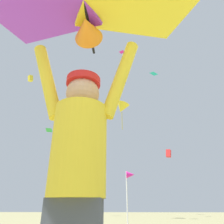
{
  "coord_description": "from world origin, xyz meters",
  "views": [
    {
      "loc": [
        0.21,
        -1.27,
        0.77
      ],
      "look_at": [
        -0.1,
        2.32,
        2.42
      ],
      "focal_mm": 33.93,
      "sensor_mm": 36.0,
      "label": 1
    }
  ],
  "objects_px": {
    "distant_kite_yellow_far_center": "(122,108)",
    "distant_kite_magenta_mid_right": "(122,52)",
    "distant_kite_teal_mid_left": "(154,73)",
    "kite_flyer_person": "(77,177)",
    "held_stunt_kite": "(86,4)",
    "distant_kite_purple_low_right": "(89,150)",
    "distant_kite_yellow_high_left": "(30,78)",
    "marker_flag": "(130,179)",
    "distant_kite_orange_high_right": "(94,21)",
    "distant_kite_green_overhead_distant": "(49,130)",
    "distant_kite_red_low_left": "(169,153)"
  },
  "relations": [
    {
      "from": "distant_kite_yellow_far_center",
      "to": "distant_kite_magenta_mid_right",
      "type": "distance_m",
      "value": 10.43
    },
    {
      "from": "distant_kite_teal_mid_left",
      "to": "kite_flyer_person",
      "type": "bearing_deg",
      "value": -100.24
    },
    {
      "from": "held_stunt_kite",
      "to": "distant_kite_magenta_mid_right",
      "type": "bearing_deg",
      "value": 90.92
    },
    {
      "from": "kite_flyer_person",
      "to": "distant_kite_purple_low_right",
      "type": "distance_m",
      "value": 27.8
    },
    {
      "from": "kite_flyer_person",
      "to": "distant_kite_teal_mid_left",
      "type": "distance_m",
      "value": 18.64
    },
    {
      "from": "distant_kite_yellow_high_left",
      "to": "marker_flag",
      "type": "distance_m",
      "value": 19.48
    },
    {
      "from": "distant_kite_yellow_high_left",
      "to": "distant_kite_yellow_far_center",
      "type": "bearing_deg",
      "value": 7.07
    },
    {
      "from": "distant_kite_magenta_mid_right",
      "to": "distant_kite_orange_high_right",
      "type": "relative_size",
      "value": 0.5
    },
    {
      "from": "distant_kite_green_overhead_distant",
      "to": "marker_flag",
      "type": "bearing_deg",
      "value": -59.61
    },
    {
      "from": "distant_kite_green_overhead_distant",
      "to": "distant_kite_teal_mid_left",
      "type": "height_order",
      "value": "distant_kite_teal_mid_left"
    },
    {
      "from": "distant_kite_yellow_high_left",
      "to": "distant_kite_teal_mid_left",
      "type": "xyz_separation_m",
      "value": [
        12.98,
        -2.52,
        -1.89
      ]
    },
    {
      "from": "kite_flyer_person",
      "to": "distant_kite_yellow_high_left",
      "type": "xyz_separation_m",
      "value": [
        -10.29,
        17.37,
        12.83
      ]
    },
    {
      "from": "distant_kite_yellow_high_left",
      "to": "distant_kite_magenta_mid_right",
      "type": "distance_m",
      "value": 12.66
    },
    {
      "from": "distant_kite_magenta_mid_right",
      "to": "marker_flag",
      "type": "bearing_deg",
      "value": -87.71
    },
    {
      "from": "held_stunt_kite",
      "to": "distant_kite_yellow_far_center",
      "type": "distance_m",
      "value": 20.37
    },
    {
      "from": "distant_kite_purple_low_right",
      "to": "marker_flag",
      "type": "bearing_deg",
      "value": -74.68
    },
    {
      "from": "distant_kite_green_overhead_distant",
      "to": "distant_kite_yellow_high_left",
      "type": "xyz_separation_m",
      "value": [
        0.01,
        -6.97,
        3.49
      ]
    },
    {
      "from": "distant_kite_orange_high_right",
      "to": "distant_kite_purple_low_right",
      "type": "distance_m",
      "value": 15.98
    },
    {
      "from": "distant_kite_yellow_far_center",
      "to": "marker_flag",
      "type": "height_order",
      "value": "distant_kite_yellow_far_center"
    },
    {
      "from": "distant_kite_green_overhead_distant",
      "to": "distant_kite_teal_mid_left",
      "type": "relative_size",
      "value": 1.71
    },
    {
      "from": "distant_kite_orange_high_right",
      "to": "distant_kite_yellow_far_center",
      "type": "bearing_deg",
      "value": 51.14
    },
    {
      "from": "distant_kite_green_overhead_distant",
      "to": "distant_kite_teal_mid_left",
      "type": "distance_m",
      "value": 16.16
    },
    {
      "from": "distant_kite_green_overhead_distant",
      "to": "distant_kite_yellow_far_center",
      "type": "height_order",
      "value": "distant_kite_yellow_far_center"
    },
    {
      "from": "distant_kite_green_overhead_distant",
      "to": "distant_kite_yellow_high_left",
      "type": "bearing_deg",
      "value": -89.89
    },
    {
      "from": "kite_flyer_person",
      "to": "held_stunt_kite",
      "type": "distance_m",
      "value": 1.34
    },
    {
      "from": "distant_kite_yellow_far_center",
      "to": "distant_kite_teal_mid_left",
      "type": "bearing_deg",
      "value": -50.48
    },
    {
      "from": "distant_kite_orange_high_right",
      "to": "marker_flag",
      "type": "distance_m",
      "value": 19.98
    },
    {
      "from": "distant_kite_purple_low_right",
      "to": "distant_kite_orange_high_right",
      "type": "bearing_deg",
      "value": -79.34
    },
    {
      "from": "distant_kite_yellow_far_center",
      "to": "distant_kite_orange_high_right",
      "type": "relative_size",
      "value": 2.01
    },
    {
      "from": "distant_kite_red_low_left",
      "to": "held_stunt_kite",
      "type": "bearing_deg",
      "value": -100.96
    },
    {
      "from": "kite_flyer_person",
      "to": "marker_flag",
      "type": "relative_size",
      "value": 0.98
    },
    {
      "from": "distant_kite_red_low_left",
      "to": "distant_kite_yellow_far_center",
      "type": "distance_m",
      "value": 16.02
    },
    {
      "from": "distant_kite_green_overhead_distant",
      "to": "distant_kite_orange_high_right",
      "type": "height_order",
      "value": "distant_kite_orange_high_right"
    },
    {
      "from": "kite_flyer_person",
      "to": "distant_kite_orange_high_right",
      "type": "height_order",
      "value": "distant_kite_orange_high_right"
    },
    {
      "from": "held_stunt_kite",
      "to": "distant_kite_magenta_mid_right",
      "type": "xyz_separation_m",
      "value": [
        -0.35,
        21.71,
        18.07
      ]
    },
    {
      "from": "distant_kite_orange_high_right",
      "to": "kite_flyer_person",
      "type": "bearing_deg",
      "value": -78.38
    },
    {
      "from": "distant_kite_yellow_high_left",
      "to": "distant_kite_red_low_left",
      "type": "relative_size",
      "value": 0.57
    },
    {
      "from": "distant_kite_green_overhead_distant",
      "to": "marker_flag",
      "type": "xyz_separation_m",
      "value": [
        10.57,
        -18.02,
        -8.58
      ]
    },
    {
      "from": "distant_kite_red_low_left",
      "to": "marker_flag",
      "type": "relative_size",
      "value": 0.64
    },
    {
      "from": "kite_flyer_person",
      "to": "distant_kite_magenta_mid_right",
      "type": "bearing_deg",
      "value": 90.91
    },
    {
      "from": "held_stunt_kite",
      "to": "distant_kite_magenta_mid_right",
      "type": "height_order",
      "value": "distant_kite_magenta_mid_right"
    },
    {
      "from": "distant_kite_teal_mid_left",
      "to": "distant_kite_magenta_mid_right",
      "type": "bearing_deg",
      "value": 114.12
    },
    {
      "from": "distant_kite_purple_low_right",
      "to": "marker_flag",
      "type": "distance_m",
      "value": 21.74
    },
    {
      "from": "distant_kite_magenta_mid_right",
      "to": "distant_kite_yellow_far_center",
      "type": "bearing_deg",
      "value": -91.14
    },
    {
      "from": "distant_kite_orange_high_right",
      "to": "distant_kite_teal_mid_left",
      "type": "bearing_deg",
      "value": -3.57
    },
    {
      "from": "distant_kite_yellow_far_center",
      "to": "marker_flag",
      "type": "xyz_separation_m",
      "value": [
        0.67,
        -12.29,
        -8.66
      ]
    },
    {
      "from": "distant_kite_yellow_high_left",
      "to": "distant_kite_orange_high_right",
      "type": "xyz_separation_m",
      "value": [
        7.16,
        -2.15,
        5.49
      ]
    },
    {
      "from": "held_stunt_kite",
      "to": "marker_flag",
      "type": "relative_size",
      "value": 1.12
    },
    {
      "from": "kite_flyer_person",
      "to": "distant_kite_yellow_high_left",
      "type": "height_order",
      "value": "distant_kite_yellow_high_left"
    },
    {
      "from": "distant_kite_yellow_high_left",
      "to": "distant_kite_purple_low_right",
      "type": "relative_size",
      "value": 0.59
    }
  ]
}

